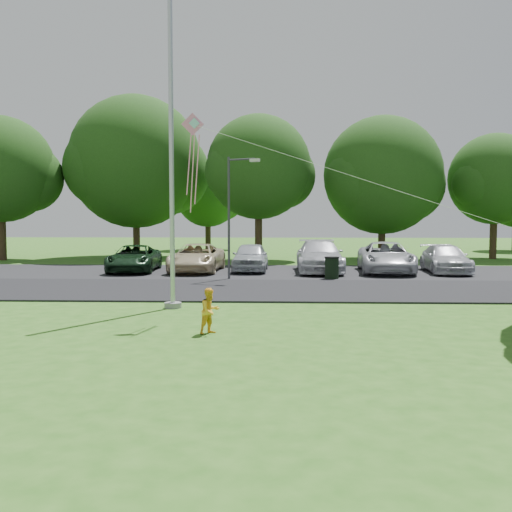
{
  "coord_description": "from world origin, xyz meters",
  "views": [
    {
      "loc": [
        -0.45,
        -11.42,
        2.68
      ],
      "look_at": [
        -1.03,
        4.0,
        1.6
      ],
      "focal_mm": 40.0,
      "sensor_mm": 36.0,
      "label": 1
    }
  ],
  "objects_px": {
    "flagpole": "(172,164)",
    "child_yellow": "(210,311)",
    "street_lamp": "(233,206)",
    "kite": "(202,144)",
    "trash_can": "(332,268)"
  },
  "relations": [
    {
      "from": "flagpole",
      "to": "child_yellow",
      "type": "bearing_deg",
      "value": -67.19
    },
    {
      "from": "flagpole",
      "to": "street_lamp",
      "type": "relative_size",
      "value": 1.95
    },
    {
      "from": "flagpole",
      "to": "kite",
      "type": "height_order",
      "value": "flagpole"
    },
    {
      "from": "trash_can",
      "to": "kite",
      "type": "xyz_separation_m",
      "value": [
        -4.21,
        -9.5,
        4.0
      ]
    },
    {
      "from": "street_lamp",
      "to": "kite",
      "type": "relative_size",
      "value": 0.67
    },
    {
      "from": "street_lamp",
      "to": "child_yellow",
      "type": "height_order",
      "value": "street_lamp"
    },
    {
      "from": "flagpole",
      "to": "trash_can",
      "type": "relative_size",
      "value": 10.2
    },
    {
      "from": "flagpole",
      "to": "trash_can",
      "type": "height_order",
      "value": "flagpole"
    },
    {
      "from": "trash_can",
      "to": "child_yellow",
      "type": "xyz_separation_m",
      "value": [
        -3.83,
        -11.15,
        0.03
      ]
    },
    {
      "from": "kite",
      "to": "child_yellow",
      "type": "bearing_deg",
      "value": -80.07
    },
    {
      "from": "child_yellow",
      "to": "kite",
      "type": "bearing_deg",
      "value": 58.07
    },
    {
      "from": "flagpole",
      "to": "trash_can",
      "type": "distance_m",
      "value": 9.94
    },
    {
      "from": "street_lamp",
      "to": "child_yellow",
      "type": "bearing_deg",
      "value": -65.34
    },
    {
      "from": "street_lamp",
      "to": "kite",
      "type": "xyz_separation_m",
      "value": [
        -0.07,
        -9.19,
        1.41
      ]
    },
    {
      "from": "trash_can",
      "to": "kite",
      "type": "bearing_deg",
      "value": -113.88
    }
  ]
}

